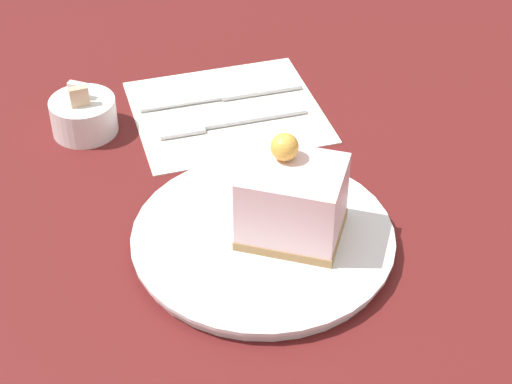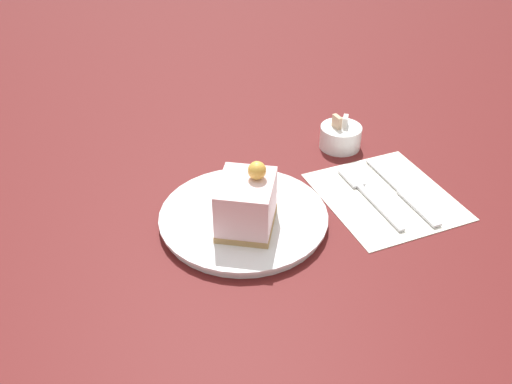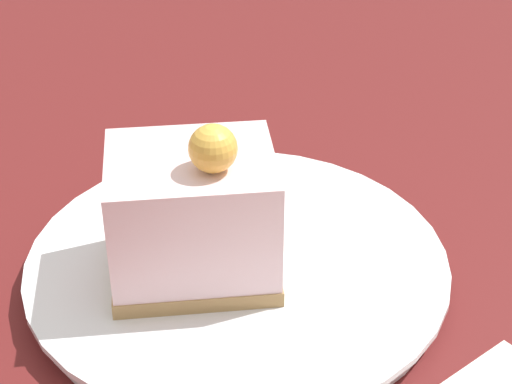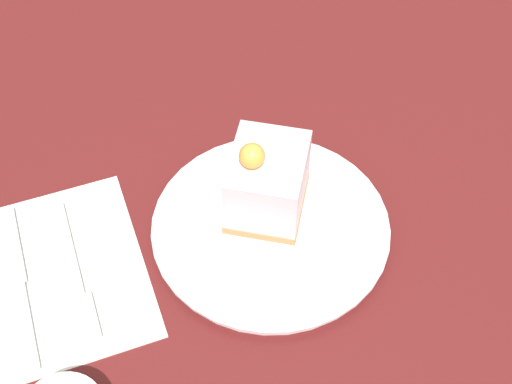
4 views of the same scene
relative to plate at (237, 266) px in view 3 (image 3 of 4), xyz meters
The scene contains 3 objects.
ground_plane 0.03m from the plate, 162.06° to the left, with size 4.00×4.00×0.00m, color #5B1919.
plate is the anchor object (origin of this frame).
cake_slice 0.05m from the plate, 88.23° to the right, with size 0.10×0.11×0.10m.
Camera 3 is at (0.39, -0.17, 0.32)m, focal length 60.00 mm.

